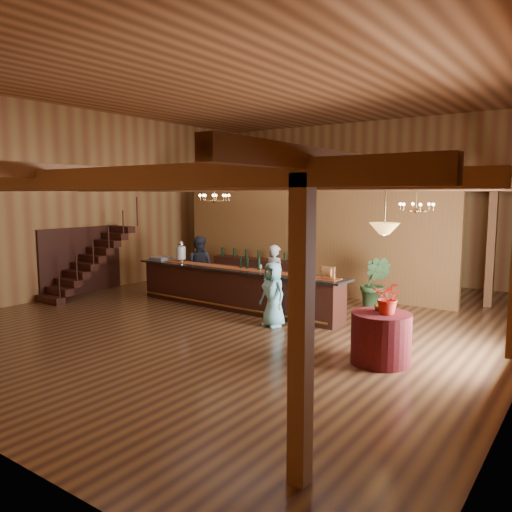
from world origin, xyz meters
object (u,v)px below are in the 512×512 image
Objects in this scene: raffle_drum at (328,272)px; guest at (273,294)px; backbar_shelf at (258,273)px; staff_second at (199,266)px; tasting_bar at (235,288)px; pendant_lamp at (384,229)px; chandelier_left at (214,197)px; bartender at (275,276)px; floor_plant at (375,283)px; chandelier_right at (416,207)px; beverage_dispenser at (181,252)px; round_table at (381,338)px.

raffle_drum is 0.23× the size of guest.
backbar_shelf is 1.89× the size of staff_second.
pendant_lamp is (4.70, -1.86, 1.86)m from tasting_bar.
backbar_shelf is 4.17× the size of chandelier_left.
chandelier_left reaches higher than bartender.
floor_plant is (4.92, 1.27, -0.18)m from staff_second.
raffle_drum reaches higher than tasting_bar.
raffle_drum is at bearing -132.70° from chandelier_right.
pendant_lamp is at bearing 158.14° from bartender.
beverage_dispenser reaches higher than round_table.
pendant_lamp reaches higher than floor_plant.
chandelier_right is at bearing 98.50° from pendant_lamp.
pendant_lamp reaches higher than tasting_bar.
backbar_shelf is 3.71× the size of pendant_lamp.
guest reaches higher than backbar_shelf.
guest is (2.47, -0.93, -2.16)m from chandelier_left.
beverage_dispenser is at bearing 178.50° from tasting_bar.
tasting_bar is 5.06m from round_table.
bartender is (2.79, 0.61, -0.52)m from beverage_dispenser.
backbar_shelf is at bearing -34.79° from bartender.
staff_second is 3.99m from guest.
floor_plant is (-1.66, 3.86, -1.70)m from pendant_lamp.
pendant_lamp is at bearing -19.73° from tasting_bar.
guest is at bearing -143.64° from raffle_drum.
backbar_shelf is (-3.92, 2.89, -0.78)m from raffle_drum.
pendant_lamp reaches higher than beverage_dispenser.
beverage_dispenser is 0.34× the size of staff_second.
tasting_bar is at bearing 54.02° from bartender.
chandelier_left is 0.54× the size of guest.
chandelier_left is at bearing 35.40° from bartender.
round_table is 0.63× the size of bartender.
chandelier_left is 2.63m from bartender.
chandelier_right is (4.21, 1.43, 2.16)m from tasting_bar.
pendant_lamp is (0.00, 0.00, 1.95)m from round_table.
guest is (2.92, -3.63, 0.27)m from backbar_shelf.
beverage_dispenser is at bearing -106.35° from backbar_shelf.
staff_second is 1.20× the size of guest.
staff_second is at bearing 169.32° from raffle_drum.
pendant_lamp is 3.51m from guest.
guest is (0.98, -1.59, -0.10)m from bartender.
tasting_bar is at bearing -4.98° from chandelier_left.
pendant_lamp is 0.51× the size of staff_second.
chandelier_right is 0.54× the size of guest.
floor_plant reaches higher than tasting_bar.
chandelier_left reaches higher than staff_second.
round_table is 0.75× the size of floor_plant.
raffle_drum is 0.42× the size of chandelier_right.
chandelier_left is 0.45× the size of staff_second.
guest is (1.77, -0.87, 0.19)m from tasting_bar.
raffle_drum is at bearing -1.03° from tasting_bar.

